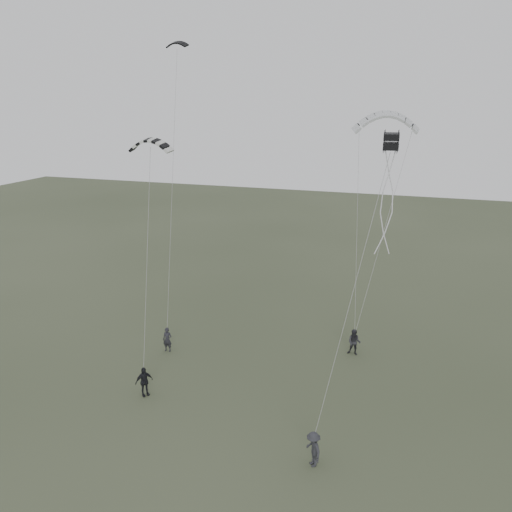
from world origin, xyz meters
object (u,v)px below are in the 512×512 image
(flyer_left, at_px, (167,340))
(kite_pale_large, at_px, (387,114))
(flyer_right, at_px, (354,342))
(kite_box, at_px, (391,141))
(kite_dark_small, at_px, (177,42))
(kite_striped, at_px, (150,140))
(flyer_center, at_px, (144,382))
(flyer_far, at_px, (313,449))

(flyer_left, height_order, kite_pale_large, kite_pale_large)
(flyer_right, distance_m, kite_pale_large, 15.14)
(flyer_right, xyz_separation_m, kite_box, (1.65, -5.26, 13.35))
(flyer_right, relative_size, kite_dark_small, 1.08)
(kite_striped, height_order, kite_box, kite_box)
(flyer_right, bearing_deg, kite_dark_small, 168.96)
(flyer_center, bearing_deg, kite_box, -36.90)
(flyer_center, xyz_separation_m, kite_pale_large, (11.35, 13.31, 14.37))
(flyer_center, distance_m, kite_dark_small, 23.20)
(flyer_right, bearing_deg, flyer_left, -158.68)
(kite_pale_large, bearing_deg, kite_dark_small, 172.92)
(flyer_left, height_order, flyer_center, flyer_center)
(flyer_left, xyz_separation_m, kite_box, (13.58, -1.87, 13.40))
(kite_pale_large, bearing_deg, flyer_right, -107.41)
(flyer_far, distance_m, kite_box, 14.78)
(flyer_right, height_order, kite_pale_large, kite_pale_large)
(flyer_right, distance_m, kite_box, 14.45)
(flyer_center, height_order, kite_box, kite_box)
(flyer_center, bearing_deg, kite_striped, 54.87)
(flyer_center, relative_size, kite_striped, 0.66)
(flyer_left, bearing_deg, flyer_far, -39.43)
(kite_box, bearing_deg, kite_pale_large, 92.33)
(kite_striped, bearing_deg, flyer_center, -72.72)
(flyer_center, distance_m, kite_striped, 13.96)
(flyer_center, xyz_separation_m, flyer_far, (10.30, -2.68, -0.01))
(flyer_left, bearing_deg, flyer_right, 10.62)
(flyer_right, distance_m, kite_striped, 18.17)
(kite_dark_small, relative_size, kite_pale_large, 0.38)
(kite_striped, bearing_deg, kite_dark_small, 104.12)
(flyer_center, height_order, kite_pale_large, kite_pale_large)
(flyer_far, height_order, kite_striped, kite_striped)
(flyer_center, bearing_deg, flyer_far, -66.37)
(flyer_right, bearing_deg, kite_pale_large, 87.50)
(flyer_far, distance_m, kite_pale_large, 21.52)
(flyer_left, distance_m, kite_dark_small, 20.71)
(flyer_left, xyz_separation_m, kite_pale_large, (12.59, 8.16, 14.41))
(kite_box, bearing_deg, flyer_right, 104.10)
(flyer_right, xyz_separation_m, flyer_center, (-10.69, -8.55, -0.01))
(flyer_right, bearing_deg, flyer_center, -135.93)
(flyer_far, bearing_deg, kite_pale_large, 138.35)
(flyer_left, height_order, flyer_far, flyer_far)
(flyer_far, relative_size, kite_dark_small, 1.07)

